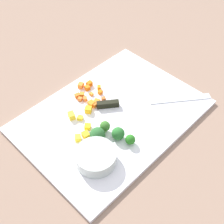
% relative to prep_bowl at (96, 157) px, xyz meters
% --- Properties ---
extents(ground_plane, '(4.00, 4.00, 0.00)m').
position_rel_prep_bowl_xyz_m(ground_plane, '(0.15, 0.09, -0.03)').
color(ground_plane, '#8D6F5C').
extents(cutting_board, '(0.53, 0.39, 0.01)m').
position_rel_prep_bowl_xyz_m(cutting_board, '(0.15, 0.09, -0.02)').
color(cutting_board, white).
rests_on(cutting_board, ground_plane).
extents(prep_bowl, '(0.11, 0.11, 0.04)m').
position_rel_prep_bowl_xyz_m(prep_bowl, '(0.00, 0.00, 0.00)').
color(prep_bowl, '#B7C1B8').
rests_on(prep_bowl, cutting_board).
extents(chef_knife, '(0.30, 0.23, 0.02)m').
position_rel_prep_bowl_xyz_m(chef_knife, '(0.23, 0.07, -0.01)').
color(chef_knife, silver).
rests_on(chef_knife, cutting_board).
extents(carrot_dice_0, '(0.02, 0.02, 0.01)m').
position_rel_prep_bowl_xyz_m(carrot_dice_0, '(0.15, 0.15, -0.01)').
color(carrot_dice_0, orange).
rests_on(carrot_dice_0, cutting_board).
extents(carrot_dice_1, '(0.01, 0.01, 0.01)m').
position_rel_prep_bowl_xyz_m(carrot_dice_1, '(0.18, 0.17, -0.01)').
color(carrot_dice_1, orange).
rests_on(carrot_dice_1, cutting_board).
extents(carrot_dice_2, '(0.02, 0.02, 0.01)m').
position_rel_prep_bowl_xyz_m(carrot_dice_2, '(0.20, 0.19, -0.01)').
color(carrot_dice_2, orange).
rests_on(carrot_dice_2, cutting_board).
extents(carrot_dice_3, '(0.02, 0.02, 0.02)m').
position_rel_prep_bowl_xyz_m(carrot_dice_3, '(0.16, 0.24, -0.01)').
color(carrot_dice_3, orange).
rests_on(carrot_dice_3, cutting_board).
extents(carrot_dice_4, '(0.02, 0.02, 0.01)m').
position_rel_prep_bowl_xyz_m(carrot_dice_4, '(0.12, 0.21, -0.01)').
color(carrot_dice_4, orange).
rests_on(carrot_dice_4, cutting_board).
extents(carrot_dice_5, '(0.02, 0.02, 0.01)m').
position_rel_prep_bowl_xyz_m(carrot_dice_5, '(0.13, 0.21, -0.01)').
color(carrot_dice_5, orange).
rests_on(carrot_dice_5, cutting_board).
extents(carrot_dice_6, '(0.01, 0.01, 0.01)m').
position_rel_prep_bowl_xyz_m(carrot_dice_6, '(0.16, 0.19, -0.01)').
color(carrot_dice_6, orange).
rests_on(carrot_dice_6, cutting_board).
extents(carrot_dice_7, '(0.02, 0.01, 0.02)m').
position_rel_prep_bowl_xyz_m(carrot_dice_7, '(0.18, 0.23, -0.01)').
color(carrot_dice_7, orange).
rests_on(carrot_dice_7, cutting_board).
extents(carrot_dice_8, '(0.01, 0.02, 0.01)m').
position_rel_prep_bowl_xyz_m(carrot_dice_8, '(0.12, 0.20, -0.01)').
color(carrot_dice_8, orange).
rests_on(carrot_dice_8, cutting_board).
extents(carrot_dice_9, '(0.01, 0.01, 0.01)m').
position_rel_prep_bowl_xyz_m(carrot_dice_9, '(0.17, 0.14, -0.01)').
color(carrot_dice_9, orange).
rests_on(carrot_dice_9, cutting_board).
extents(carrot_dice_10, '(0.02, 0.02, 0.01)m').
position_rel_prep_bowl_xyz_m(carrot_dice_10, '(0.13, 0.19, -0.01)').
color(carrot_dice_10, orange).
rests_on(carrot_dice_10, cutting_board).
extents(carrot_dice_11, '(0.02, 0.02, 0.02)m').
position_rel_prep_bowl_xyz_m(carrot_dice_11, '(0.13, 0.16, -0.01)').
color(carrot_dice_11, orange).
rests_on(carrot_dice_11, cutting_board).
extents(carrot_dice_12, '(0.02, 0.02, 0.01)m').
position_rel_prep_bowl_xyz_m(carrot_dice_12, '(0.17, 0.22, -0.01)').
color(carrot_dice_12, orange).
rests_on(carrot_dice_12, cutting_board).
extents(carrot_dice_13, '(0.02, 0.01, 0.01)m').
position_rel_prep_bowl_xyz_m(carrot_dice_13, '(0.13, 0.15, -0.01)').
color(carrot_dice_13, orange).
rests_on(carrot_dice_13, cutting_board).
extents(pepper_dice_0, '(0.02, 0.02, 0.01)m').
position_rel_prep_bowl_xyz_m(pepper_dice_0, '(0.07, 0.14, -0.01)').
color(pepper_dice_0, yellow).
rests_on(pepper_dice_0, cutting_board).
extents(pepper_dice_1, '(0.02, 0.02, 0.02)m').
position_rel_prep_bowl_xyz_m(pepper_dice_1, '(0.01, 0.09, -0.01)').
color(pepper_dice_1, yellow).
rests_on(pepper_dice_1, cutting_board).
extents(pepper_dice_2, '(0.02, 0.02, 0.02)m').
position_rel_prep_bowl_xyz_m(pepper_dice_2, '(0.03, 0.08, -0.01)').
color(pepper_dice_2, yellow).
rests_on(pepper_dice_2, cutting_board).
extents(pepper_dice_3, '(0.02, 0.03, 0.02)m').
position_rel_prep_bowl_xyz_m(pepper_dice_3, '(0.05, 0.16, -0.01)').
color(pepper_dice_3, yellow).
rests_on(pepper_dice_3, cutting_board).
extents(pepper_dice_4, '(0.03, 0.03, 0.02)m').
position_rel_prep_bowl_xyz_m(pepper_dice_4, '(0.10, 0.14, -0.01)').
color(pepper_dice_4, yellow).
rests_on(pepper_dice_4, cutting_board).
extents(pepper_dice_5, '(0.02, 0.02, 0.01)m').
position_rel_prep_bowl_xyz_m(pepper_dice_5, '(0.06, 0.10, -0.01)').
color(pepper_dice_5, yellow).
rests_on(pepper_dice_5, cutting_board).
extents(broccoli_floret_0, '(0.04, 0.04, 0.04)m').
position_rel_prep_bowl_xyz_m(broccoli_floret_0, '(0.05, 0.05, 0.00)').
color(broccoli_floret_0, '#88B258').
rests_on(broccoli_floret_0, cutting_board).
extents(broccoli_floret_1, '(0.04, 0.04, 0.04)m').
position_rel_prep_bowl_xyz_m(broccoli_floret_1, '(0.10, 0.01, -0.00)').
color(broccoli_floret_1, '#85B85A').
rests_on(broccoli_floret_1, cutting_board).
extents(broccoli_floret_2, '(0.03, 0.03, 0.03)m').
position_rel_prep_bowl_xyz_m(broccoli_floret_2, '(0.11, -0.02, -0.00)').
color(broccoli_floret_2, '#98B66C').
rests_on(broccoli_floret_2, cutting_board).
extents(broccoli_floret_3, '(0.03, 0.03, 0.04)m').
position_rel_prep_bowl_xyz_m(broccoli_floret_3, '(0.09, 0.05, 0.00)').
color(broccoli_floret_3, '#8DBE66').
rests_on(broccoli_floret_3, cutting_board).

